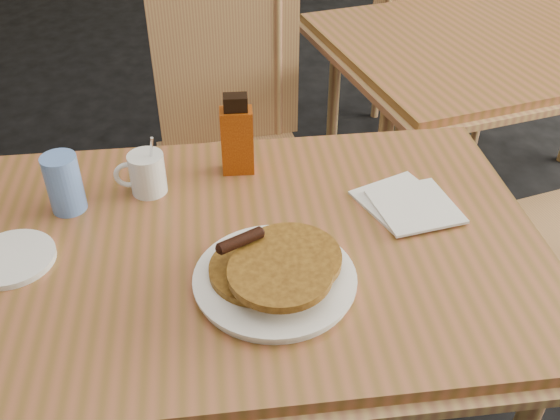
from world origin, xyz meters
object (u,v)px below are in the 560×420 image
object	(u,v)px
chair_neighbor_far	(433,0)
pancake_plate	(275,273)
main_table	(252,258)
blue_tumbler	(64,183)
chair_main_far	(232,128)
coffee_mug	(146,173)
neighbor_table	(518,45)
syrup_bottle	(237,137)

from	to	relation	value
chair_neighbor_far	pancake_plate	world-z (taller)	chair_neighbor_far
main_table	pancake_plate	bearing A→B (deg)	-75.77
main_table	blue_tumbler	world-z (taller)	blue_tumbler
chair_main_far	chair_neighbor_far	world-z (taller)	chair_neighbor_far
chair_main_far	blue_tumbler	size ratio (longest dim) A/B	7.83
main_table	chair_main_far	size ratio (longest dim) A/B	1.22
chair_main_far	coffee_mug	distance (m)	0.62
chair_neighbor_far	pancake_plate	xyz separation A→B (m)	(-0.94, -1.80, 0.17)
neighbor_table	chair_main_far	bearing A→B (deg)	-169.47
main_table	chair_main_far	world-z (taller)	chair_main_far
coffee_mug	blue_tumbler	xyz separation A→B (m)	(-0.16, -0.04, 0.02)
main_table	chair_main_far	xyz separation A→B (m)	(0.02, 0.74, -0.13)
syrup_bottle	chair_neighbor_far	bearing A→B (deg)	59.14
blue_tumbler	neighbor_table	bearing A→B (deg)	29.64
neighbor_table	chair_main_far	size ratio (longest dim) A/B	1.46
pancake_plate	blue_tumbler	distance (m)	0.48
syrup_bottle	chair_main_far	bearing A→B (deg)	91.29
chair_main_far	coffee_mug	size ratio (longest dim) A/B	6.89
pancake_plate	coffee_mug	world-z (taller)	coffee_mug
neighbor_table	chair_neighbor_far	bearing A→B (deg)	90.84
coffee_mug	pancake_plate	bearing A→B (deg)	-53.85
main_table	chair_neighbor_far	size ratio (longest dim) A/B	1.18
chair_main_far	main_table	bearing A→B (deg)	-96.70
main_table	blue_tumbler	size ratio (longest dim) A/B	9.55
chair_main_far	chair_neighbor_far	distance (m)	1.34
main_table	syrup_bottle	xyz separation A→B (m)	(-0.00, 0.25, 0.13)
chair_neighbor_far	coffee_mug	distance (m)	1.90
coffee_mug	chair_neighbor_far	bearing A→B (deg)	52.22
chair_neighbor_far	syrup_bottle	size ratio (longest dim) A/B	5.46
coffee_mug	syrup_bottle	size ratio (longest dim) A/B	0.76
main_table	chair_neighbor_far	xyz separation A→B (m)	(0.97, 1.68, -0.11)
neighbor_table	coffee_mug	distance (m)	1.39
coffee_mug	syrup_bottle	xyz separation A→B (m)	(0.20, 0.05, 0.04)
neighbor_table	coffee_mug	world-z (taller)	coffee_mug
pancake_plate	blue_tumbler	bearing A→B (deg)	144.22
chair_neighbor_far	neighbor_table	bearing A→B (deg)	-77.95
coffee_mug	main_table	bearing A→B (deg)	-44.41
chair_main_far	syrup_bottle	world-z (taller)	chair_main_far
blue_tumbler	main_table	bearing A→B (deg)	-23.90
chair_neighbor_far	coffee_mug	xyz separation A→B (m)	(-1.17, -1.49, 0.20)
chair_main_far	neighbor_table	bearing A→B (deg)	5.08
blue_tumbler	chair_neighbor_far	bearing A→B (deg)	48.95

